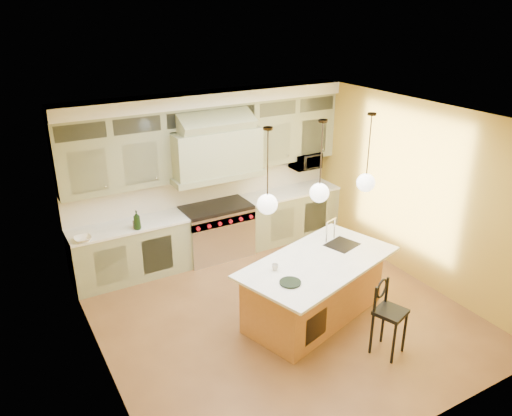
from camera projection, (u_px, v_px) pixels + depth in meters
floor at (281, 314)px, 7.33m from camera, size 5.00×5.00×0.00m
ceiling at (285, 119)px, 6.21m from camera, size 5.00×5.00×0.00m
wall_back at (206, 173)px, 8.77m from camera, size 5.00×0.00×5.00m
wall_front at (424, 319)px, 4.77m from camera, size 5.00×0.00×5.00m
wall_left at (96, 270)px, 5.62m from camera, size 0.00×5.00×5.00m
wall_right at (415, 192)px, 7.91m from camera, size 0.00×5.00×5.00m
back_cabinetry at (213, 179)px, 8.57m from camera, size 5.00×0.77×2.90m
range at (217, 230)px, 8.86m from camera, size 1.20×0.74×0.96m
kitchen_island at (315, 287)px, 7.13m from camera, size 2.56×1.84×1.35m
counter_stool at (388, 313)px, 6.34m from camera, size 0.46×0.46×1.04m
microwave at (305, 161)px, 9.46m from camera, size 0.54×0.37×0.30m
oil_bottle_a at (137, 220)px, 7.78m from camera, size 0.13×0.13×0.31m
oil_bottle_b at (135, 223)px, 7.85m from camera, size 0.09×0.09×0.17m
fruit_bowl at (83, 239)px, 7.44m from camera, size 0.26×0.26×0.06m
cup at (275, 267)px, 6.67m from camera, size 0.10×0.10×0.09m
pendant_left at (267, 202)px, 6.19m from camera, size 0.26×0.26×1.11m
pendant_center at (319, 191)px, 6.56m from camera, size 0.26×0.26×1.11m
pendant_right at (366, 181)px, 6.93m from camera, size 0.26×0.26×1.11m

